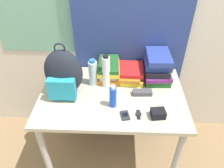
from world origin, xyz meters
The scene contains 14 objects.
wall_back centered at (0.00, 0.82, 1.25)m, with size 6.00×0.06×2.50m.
curtain_blue centered at (0.14, 0.77, 1.25)m, with size 0.96×0.04×2.50m.
desk centered at (0.00, 0.37, 0.67)m, with size 1.12×0.74×0.77m.
backpack centered at (-0.36, 0.38, 0.95)m, with size 0.28×0.22×0.43m.
book_stack_left centered at (-0.03, 0.59, 0.84)m, with size 0.21×0.28×0.15m.
book_stack_center centered at (0.15, 0.59, 0.82)m, with size 0.23×0.29×0.11m.
book_stack_right centered at (0.36, 0.59, 0.88)m, with size 0.24×0.29×0.23m.
water_bottle centered at (-0.16, 0.50, 0.88)m, with size 0.07×0.07×0.23m.
sports_bottle centered at (-0.05, 0.48, 0.91)m, with size 0.06×0.06×0.29m.
sunscreen_bottle centered at (0.01, 0.24, 0.86)m, with size 0.05×0.05×0.19m.
cell_phone centered at (0.10, 0.14, 0.78)m, with size 0.07×0.09×0.02m.
sunglasses_case centered at (0.23, 0.37, 0.79)m, with size 0.15×0.06×0.04m.
camera_pouch centered at (0.33, 0.14, 0.80)m, with size 0.11×0.09×0.06m.
wristwatch centered at (0.19, 0.15, 0.78)m, with size 0.04×0.09×0.01m.
Camera 1 is at (0.05, -0.92, 1.89)m, focal length 35.00 mm.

